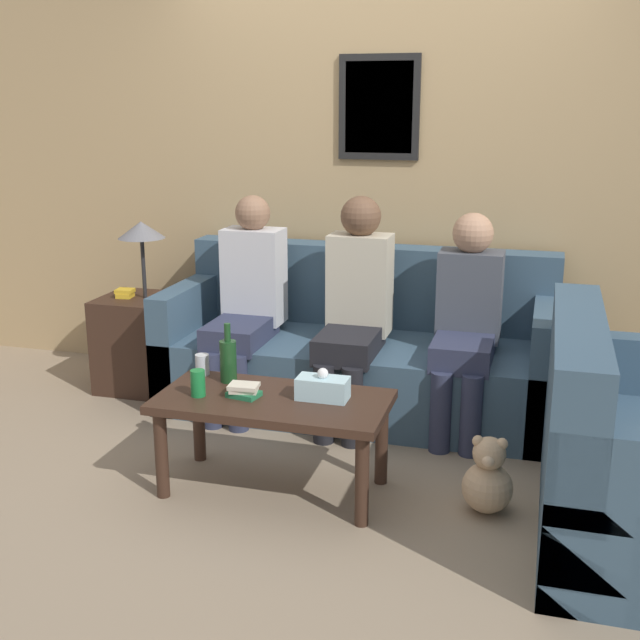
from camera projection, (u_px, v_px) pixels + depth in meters
The scene contains 14 objects.
ground_plane at pixel (336, 441), 4.24m from camera, with size 16.00×16.00×0.00m, color gray.
wall_back at pixel (379, 176), 4.82m from camera, with size 9.00×0.08×2.60m.
couch_main at pixel (359, 355), 4.66m from camera, with size 2.20×0.89×0.91m.
coffee_table at pixel (273, 412), 3.62m from camera, with size 1.04×0.52×0.45m.
side_table_with_lamp at pixel (140, 336), 4.95m from camera, with size 0.45×0.45×1.05m.
wine_bottle at pixel (228, 360), 3.78m from camera, with size 0.08×0.08×0.29m.
drinking_glass at pixel (202, 365), 3.89m from camera, with size 0.07×0.07×0.10m.
book_stack at pixel (244, 391), 3.60m from camera, with size 0.15×0.12×0.06m.
soda_can at pixel (198, 383), 3.60m from camera, with size 0.07×0.07×0.12m.
tissue_box at pixel (323, 388), 3.57m from camera, with size 0.23×0.12×0.15m.
person_left at pixel (247, 298), 4.57m from camera, with size 0.34×0.65×1.22m.
person_middle at pixel (355, 304), 4.37m from camera, with size 0.34×0.64×1.24m.
person_right at pixel (467, 316), 4.25m from camera, with size 0.34×0.62×1.17m.
teddy_bear at pixel (488, 479), 3.48m from camera, with size 0.22×0.22×0.35m.
Camera 1 is at (1.00, -3.79, 1.75)m, focal length 45.00 mm.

